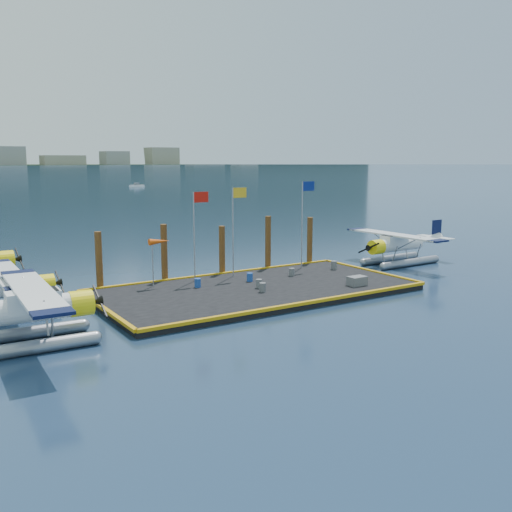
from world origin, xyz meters
The scene contains 22 objects.
ground centered at (0.00, 0.00, 0.00)m, with size 4000.00×4000.00×0.00m, color #172E45.
dock centered at (0.00, 0.00, 0.20)m, with size 20.00×10.00×0.40m, color black.
dock_bumpers centered at (0.00, 0.00, 0.49)m, with size 20.25×10.25×0.18m, color #BF8A0B, non-canonical shape.
seaplane_a centered at (-14.69, -3.40, 1.57)m, with size 9.21×10.14×3.61m.
seaplane_b centered at (-14.78, 2.62, 1.42)m, with size 8.32×9.16×3.27m.
seaplane_d centered at (15.19, 2.37, 1.48)m, with size 8.68×9.56×3.41m.
drum_0 centered at (-3.21, 1.99, 0.69)m, with size 0.41×0.41×0.57m, color #1C449B.
drum_1 centered at (0.01, -0.32, 0.68)m, with size 0.40×0.40×0.57m, color #5B5C60.
drum_2 centered at (4.04, 1.67, 0.68)m, with size 0.39×0.39×0.55m, color #5B5C60.
drum_3 centered at (-0.38, -1.34, 0.68)m, with size 0.40×0.40×0.57m, color #5B5C60.
drum_4 centered at (8.14, 1.95, 0.72)m, with size 0.45×0.45×0.63m, color #5B5C60.
drum_5 centered at (0.58, 1.71, 0.69)m, with size 0.41×0.41×0.57m, color #1C449B.
crate centered at (5.84, -3.11, 0.70)m, with size 1.19×0.80×0.60m, color #5B5C60.
flagpole_red centered at (-2.29, 3.80, 4.40)m, with size 1.14×0.08×6.00m.
flagpole_yellow centered at (0.70, 3.80, 4.51)m, with size 1.14×0.08×6.20m.
flagpole_blue centered at (6.70, 3.80, 4.69)m, with size 1.14×0.08×6.50m.
windsock centered at (-5.03, 3.80, 3.23)m, with size 1.40×0.44×3.12m.
piling_0 centered at (-8.50, 5.40, 2.00)m, with size 0.44×0.44×4.00m, color #442813.
piling_1 centered at (-4.00, 5.40, 2.10)m, with size 0.44×0.44×4.20m, color #442813.
piling_2 centered at (0.50, 5.40, 1.90)m, with size 0.44×0.44×3.80m, color #442813.
piling_3 centered at (4.50, 5.40, 2.15)m, with size 0.44×0.44×4.30m, color #442813.
piling_4 centered at (8.50, 5.40, 2.00)m, with size 0.44×0.44×4.00m, color #442813.
Camera 1 is at (-19.26, -30.28, 8.53)m, focal length 40.00 mm.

